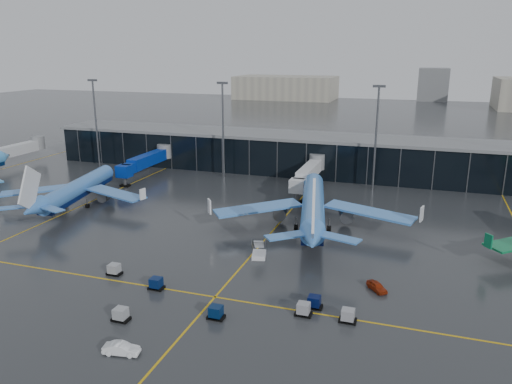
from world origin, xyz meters
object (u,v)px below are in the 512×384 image
(baggage_carts, at_px, (221,300))
(service_van_red, at_px, (377,286))
(airliner_arkefly, at_px, (77,178))
(mobile_airstair, at_px, (259,253))
(service_van_white, at_px, (121,349))
(airliner_klm_near, at_px, (314,192))

(baggage_carts, relative_size, service_van_red, 10.23)
(baggage_carts, distance_m, service_van_red, 22.52)
(airliner_arkefly, relative_size, service_van_red, 10.67)
(mobile_airstair, bearing_deg, service_van_red, -31.05)
(airliner_arkefly, relative_size, service_van_white, 9.51)
(baggage_carts, bearing_deg, service_van_white, -114.58)
(baggage_carts, bearing_deg, airliner_arkefly, 145.59)
(airliner_klm_near, distance_m, service_van_red, 28.74)
(airliner_klm_near, relative_size, service_van_red, 12.24)
(airliner_klm_near, distance_m, service_van_white, 50.80)
(airliner_klm_near, xyz_separation_m, baggage_carts, (-4.94, -35.07, -6.29))
(baggage_carts, bearing_deg, mobile_airstair, 90.90)
(airliner_klm_near, height_order, service_van_white, airliner_klm_near)
(airliner_arkefly, height_order, service_van_white, airliner_arkefly)
(airliner_arkefly, xyz_separation_m, baggage_carts, (47.58, -32.59, -5.39))
(airliner_klm_near, xyz_separation_m, mobile_airstair, (-5.21, -17.80, -6.28))
(airliner_klm_near, height_order, service_van_red, airliner_klm_near)
(airliner_klm_near, distance_m, mobile_airstair, 19.59)
(service_van_red, bearing_deg, airliner_arkefly, 122.83)
(airliner_klm_near, distance_m, baggage_carts, 35.97)
(baggage_carts, xyz_separation_m, mobile_airstair, (-0.27, 17.27, 0.01))
(baggage_carts, xyz_separation_m, service_van_red, (19.56, 11.16, -0.12))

